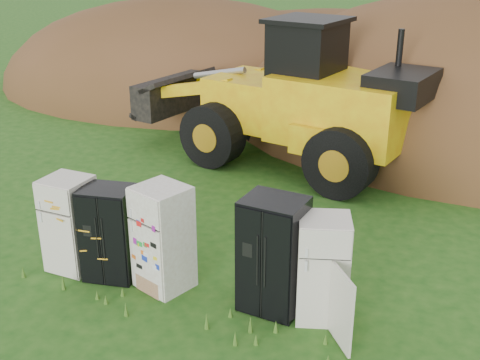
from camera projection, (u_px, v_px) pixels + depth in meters
The scene contains 9 objects.
ground at pixel (193, 290), 10.54m from camera, with size 120.00×120.00×0.00m, color #1B4D14.
fridge_leftmost at pixel (70, 224), 10.96m from camera, with size 0.79×0.76×1.79m, color beige, non-canonical shape.
fridge_black_side at pixel (110, 233), 10.69m from camera, with size 0.90×0.71×1.73m, color black, non-canonical shape.
fridge_sticker at pixel (163, 238), 10.34m from camera, with size 0.84×0.78×1.89m, color white, non-canonical shape.
fridge_black_right at pixel (273, 255), 9.73m from camera, with size 0.98×0.82×1.96m, color black, non-canonical shape.
fridge_open_door at pixel (323, 269), 9.51m from camera, with size 0.80×0.74×1.76m, color beige, non-canonical shape.
wheel_loader at pixel (273, 90), 16.00m from camera, with size 8.07×3.27×3.91m, color yellow, non-canonical shape.
dirt_mound_left at pixel (185, 87), 24.75m from camera, with size 15.54×11.65×7.12m, color #4E3319.
dirt_mound_back at pixel (336, 81), 25.81m from camera, with size 16.98×11.32×5.90m, color #4E3319.
Camera 1 is at (3.76, -8.25, 5.76)m, focal length 45.00 mm.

